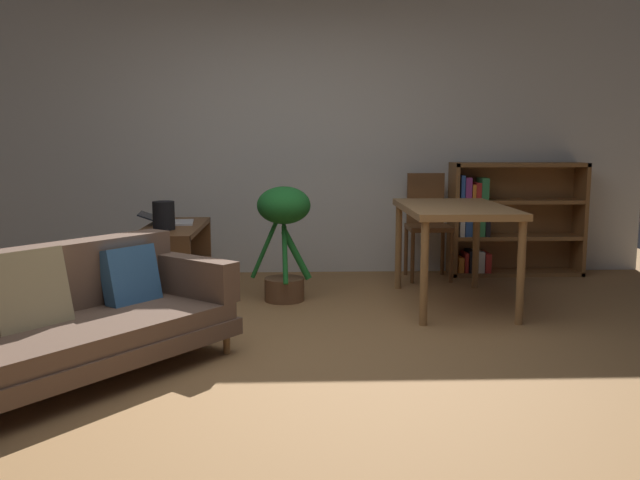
{
  "coord_description": "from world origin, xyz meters",
  "views": [
    {
      "loc": [
        0.03,
        -3.81,
        1.28
      ],
      "look_at": [
        0.19,
        0.59,
        0.62
      ],
      "focal_mm": 37.88,
      "sensor_mm": 36.0,
      "label": 1
    }
  ],
  "objects": [
    {
      "name": "dining_table",
      "position": [
        1.25,
        1.3,
        0.69
      ],
      "size": [
        0.77,
        1.27,
        0.78
      ],
      "color": "olive",
      "rests_on": "ground_plane"
    },
    {
      "name": "open_laptop",
      "position": [
        -1.01,
        1.69,
        0.62
      ],
      "size": [
        0.46,
        0.38,
        0.09
      ],
      "color": "silver",
      "rests_on": "media_console"
    },
    {
      "name": "media_console",
      "position": [
        -0.95,
        1.56,
        0.29
      ],
      "size": [
        0.44,
        1.19,
        0.6
      ],
      "color": "brown",
      "rests_on": "ground_plane"
    },
    {
      "name": "desk_speaker",
      "position": [
        -0.98,
        1.32,
        0.71
      ],
      "size": [
        0.17,
        0.17,
        0.22
      ],
      "color": "black",
      "rests_on": "media_console"
    },
    {
      "name": "bookshelf",
      "position": [
        2.03,
        2.51,
        0.52
      ],
      "size": [
        1.25,
        0.33,
        1.06
      ],
      "color": "brown",
      "rests_on": "ground_plane"
    },
    {
      "name": "back_wall_panel",
      "position": [
        0.0,
        2.7,
        1.35
      ],
      "size": [
        6.8,
        0.1,
        2.7
      ],
      "primitive_type": "cube",
      "color": "silver",
      "rests_on": "ground_plane"
    },
    {
      "name": "dining_chair_near",
      "position": [
        1.24,
        2.36,
        0.54
      ],
      "size": [
        0.39,
        0.4,
        0.97
      ],
      "color": "brown",
      "rests_on": "ground_plane"
    },
    {
      "name": "potted_floor_plant",
      "position": [
        -0.07,
        1.48,
        0.58
      ],
      "size": [
        0.49,
        0.48,
        0.92
      ],
      "color": "brown",
      "rests_on": "ground_plane"
    },
    {
      "name": "fabric_couch",
      "position": [
        -1.21,
        -0.22,
        0.33
      ],
      "size": [
        1.7,
        1.85,
        0.72
      ],
      "color": "olive",
      "rests_on": "ground_plane"
    },
    {
      "name": "ground_plane",
      "position": [
        0.0,
        0.0,
        0.0
      ],
      "size": [
        8.16,
        8.16,
        0.0
      ],
      "primitive_type": "plane",
      "color": "#9E7042"
    }
  ]
}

